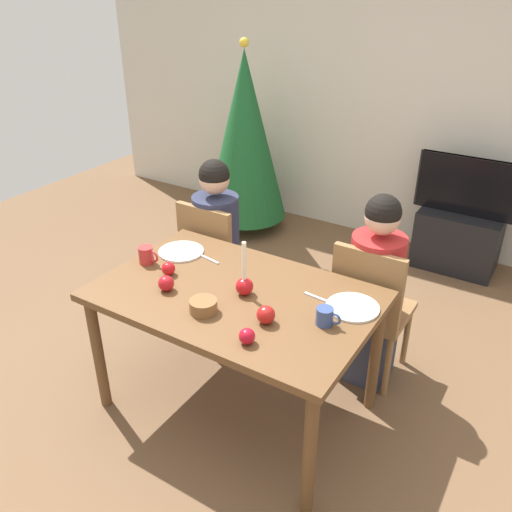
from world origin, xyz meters
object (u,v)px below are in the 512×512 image
object	(u,v)px
chair_left	(214,257)
plate_left	(181,252)
dining_table	(235,307)
mug_right	(325,316)
tv	(468,186)
candle_centerpiece	(244,284)
christmas_tree	(245,137)
person_left_child	(217,247)
tv_stand	(457,240)
apple_by_left_plate	(168,269)
bowl_walnuts	(203,306)
apple_near_candle	(266,315)
apple_far_edge	(166,283)
mug_left	(147,255)
apple_by_right_mug	(247,336)
plate_right	(353,307)
chair_right	(370,305)
person_right_child	(373,294)

from	to	relation	value
chair_left	plate_left	distance (m)	0.48
dining_table	mug_right	size ratio (longest dim) A/B	11.46
tv	candle_centerpiece	xyz separation A→B (m)	(-0.58, -2.29, 0.10)
christmas_tree	person_left_child	bearing A→B (deg)	-64.01
chair_left	tv_stand	size ratio (longest dim) A/B	1.41
candle_centerpiece	apple_by_left_plate	distance (m)	0.45
candle_centerpiece	bowl_walnuts	world-z (taller)	candle_centerpiece
tv	apple_near_candle	world-z (taller)	tv
apple_near_candle	tv_stand	bearing A→B (deg)	81.45
mug_right	apple_far_edge	size ratio (longest dim) A/B	1.49
tv_stand	mug_right	size ratio (longest dim) A/B	5.24
dining_table	bowl_walnuts	xyz separation A→B (m)	(-0.03, -0.22, 0.12)
tv	mug_left	size ratio (longest dim) A/B	6.18
plate_left	apple_by_right_mug	distance (m)	0.93
dining_table	apple_by_left_plate	world-z (taller)	apple_by_left_plate
tv	plate_right	xyz separation A→B (m)	(-0.07, -2.12, 0.05)
person_left_child	mug_right	world-z (taller)	person_left_child
mug_right	apple_near_candle	world-z (taller)	apple_near_candle
chair_right	person_right_child	world-z (taller)	person_right_child
plate_right	chair_left	bearing A→B (deg)	159.59
mug_left	christmas_tree	bearing A→B (deg)	108.24
chair_left	candle_centerpiece	distance (m)	0.91
mug_left	apple_by_right_mug	xyz separation A→B (m)	(0.86, -0.31, -0.01)
christmas_tree	mug_right	size ratio (longest dim) A/B	13.99
person_right_child	bowl_walnuts	bearing A→B (deg)	-122.25
person_left_child	plate_right	distance (m)	1.24
mug_right	plate_left	bearing A→B (deg)	168.65
christmas_tree	bowl_walnuts	distance (m)	2.56
tv	apple_by_left_plate	xyz separation A→B (m)	(-1.04, -2.34, 0.08)
mug_right	apple_far_edge	xyz separation A→B (m)	(-0.81, -0.16, -0.00)
chair_right	christmas_tree	bearing A→B (deg)	141.19
tv_stand	apple_by_right_mug	xyz separation A→B (m)	(-0.36, -2.61, 0.55)
dining_table	person_left_child	size ratio (longest dim) A/B	1.19
chair_left	tv	xyz separation A→B (m)	(1.21, 1.69, 0.20)
person_right_child	plate_left	bearing A→B (deg)	-156.49
person_left_child	apple_by_left_plate	xyz separation A→B (m)	(0.18, -0.68, 0.22)
christmas_tree	plate_right	world-z (taller)	christmas_tree
chair_left	bowl_walnuts	xyz separation A→B (m)	(0.55, -0.83, 0.27)
tv_stand	plate_right	xyz separation A→B (m)	(-0.07, -2.12, 0.52)
person_right_child	apple_by_left_plate	bearing A→B (deg)	-143.44
person_left_child	apple_by_right_mug	size ratio (longest dim) A/B	16.00
apple_by_left_plate	bowl_walnuts	bearing A→B (deg)	-26.33
chair_left	apple_far_edge	world-z (taller)	chair_left
chair_right	apple_by_left_plate	distance (m)	1.15
plate_right	apple_near_candle	bearing A→B (deg)	-132.25
tv_stand	candle_centerpiece	size ratio (longest dim) A/B	2.19
dining_table	candle_centerpiece	size ratio (longest dim) A/B	4.79
apple_by_left_plate	apple_by_right_mug	xyz separation A→B (m)	(0.68, -0.28, -0.00)
christmas_tree	candle_centerpiece	distance (m)	2.40
chair_left	christmas_tree	bearing A→B (deg)	115.47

